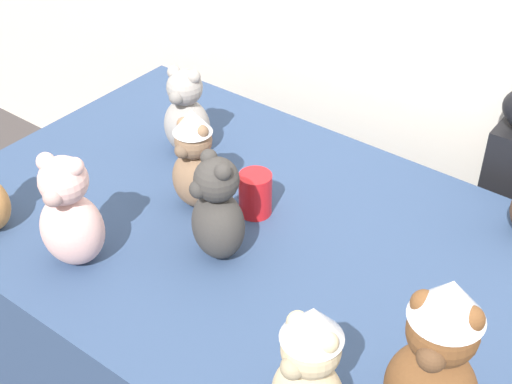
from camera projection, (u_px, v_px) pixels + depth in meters
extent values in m
cube|color=navy|center=(256.00, 341.00, 1.95)|extent=(1.54, 0.98, 0.75)
ellipsoid|color=gray|center=(187.00, 126.00, 1.96)|extent=(0.15, 0.13, 0.16)
sphere|color=gray|center=(185.00, 87.00, 1.89)|extent=(0.09, 0.09, 0.09)
sphere|color=gray|center=(174.00, 72.00, 1.88)|extent=(0.04, 0.04, 0.04)
sphere|color=gray|center=(194.00, 77.00, 1.86)|extent=(0.04, 0.04, 0.04)
sphere|color=slate|center=(177.00, 97.00, 1.87)|extent=(0.04, 0.04, 0.04)
sphere|color=#CCB78E|center=(311.00, 349.00, 1.18)|extent=(0.10, 0.10, 0.10)
sphere|color=#CCB78E|center=(298.00, 322.00, 1.17)|extent=(0.04, 0.04, 0.04)
sphere|color=#CCB78E|center=(327.00, 343.00, 1.14)|extent=(0.04, 0.04, 0.04)
sphere|color=#9D8E71|center=(293.00, 367.00, 1.16)|extent=(0.04, 0.04, 0.04)
cone|color=silver|center=(313.00, 323.00, 1.14)|extent=(0.10, 0.10, 0.06)
sphere|color=brown|center=(443.00, 331.00, 1.16)|extent=(0.12, 0.12, 0.12)
sphere|color=brown|center=(425.00, 302.00, 1.14)|extent=(0.04, 0.04, 0.04)
sphere|color=brown|center=(471.00, 319.00, 1.11)|extent=(0.04, 0.04, 0.04)
sphere|color=brown|center=(432.00, 357.00, 1.13)|extent=(0.05, 0.05, 0.05)
cone|color=silver|center=(450.00, 299.00, 1.11)|extent=(0.12, 0.12, 0.08)
ellipsoid|color=#383533|center=(218.00, 225.00, 1.62)|extent=(0.17, 0.16, 0.17)
sphere|color=#383533|center=(216.00, 180.00, 1.55)|extent=(0.10, 0.10, 0.10)
sphere|color=#383533|center=(209.00, 157.00, 1.55)|extent=(0.04, 0.04, 0.04)
sphere|color=#383533|center=(223.00, 172.00, 1.50)|extent=(0.04, 0.04, 0.04)
sphere|color=#32302E|center=(199.00, 189.00, 1.54)|extent=(0.04, 0.04, 0.04)
ellipsoid|color=#7F6047|center=(196.00, 179.00, 1.78)|extent=(0.12, 0.10, 0.15)
sphere|color=#7F6047|center=(193.00, 141.00, 1.71)|extent=(0.09, 0.09, 0.09)
sphere|color=#7F6047|center=(184.00, 124.00, 1.70)|extent=(0.03, 0.03, 0.03)
sphere|color=#7F6047|center=(201.00, 132.00, 1.68)|extent=(0.03, 0.03, 0.03)
sphere|color=brown|center=(182.00, 151.00, 1.69)|extent=(0.04, 0.04, 0.04)
cone|color=silver|center=(192.00, 121.00, 1.68)|extent=(0.09, 0.09, 0.06)
ellipsoid|color=beige|center=(73.00, 229.00, 1.60)|extent=(0.18, 0.17, 0.18)
sphere|color=beige|center=(63.00, 181.00, 1.52)|extent=(0.11, 0.11, 0.11)
sphere|color=beige|center=(46.00, 162.00, 1.51)|extent=(0.04, 0.04, 0.04)
sphere|color=beige|center=(75.00, 167.00, 1.49)|extent=(0.04, 0.04, 0.04)
sphere|color=#A88783|center=(53.00, 197.00, 1.49)|extent=(0.04, 0.04, 0.04)
cylinder|color=red|center=(255.00, 194.00, 1.76)|extent=(0.08, 0.08, 0.11)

